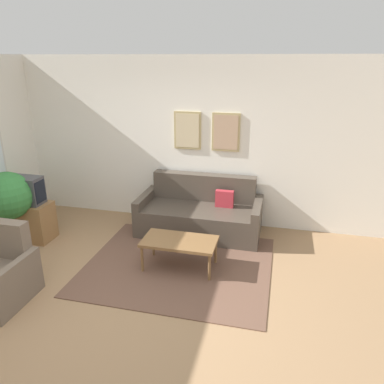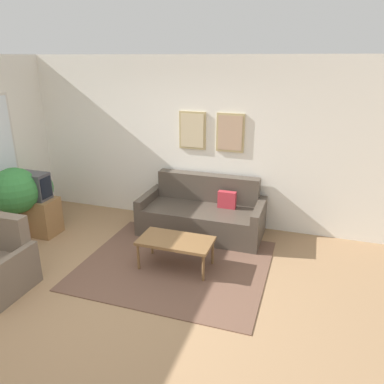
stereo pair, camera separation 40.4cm
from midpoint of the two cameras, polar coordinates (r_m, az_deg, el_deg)
ground_plane at (r=4.61m, az=-14.40°, el=-16.04°), size 16.00×16.00×0.00m
area_rug at (r=5.17m, az=-4.33°, el=-11.04°), size 2.45×2.11×0.01m
wall_back at (r=6.22m, az=-4.58°, el=7.70°), size 8.00×0.09×2.70m
couch at (r=5.96m, az=-0.67°, el=-3.40°), size 1.91×0.90×0.88m
coffee_table at (r=4.95m, az=-4.28°, el=-7.74°), size 0.97×0.52×0.41m
tv_stand at (r=6.38m, az=-25.66°, el=-3.97°), size 0.82×0.41×0.59m
tv at (r=6.21m, az=-26.32°, el=0.27°), size 0.66×0.28×0.41m
potted_plant_tall at (r=6.08m, az=-27.97°, el=-0.74°), size 0.70×0.70×1.13m
potted_plant_by_window at (r=6.65m, az=-25.50°, el=-0.49°), size 0.58×0.58×0.90m
potted_plant_small at (r=6.51m, az=-26.81°, el=-0.91°), size 0.57×0.57×0.90m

